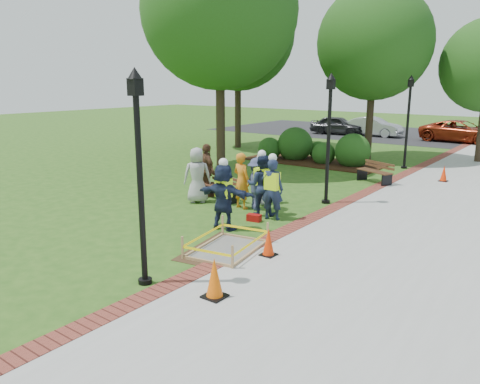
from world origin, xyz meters
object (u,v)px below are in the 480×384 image
Objects in this scene: wet_concrete_pad at (227,241)px; hivis_worker_b at (272,187)px; hivis_worker_c at (262,183)px; hivis_worker_a at (224,195)px; lamp_near at (139,163)px; bench_near at (220,193)px; cone_front at (214,279)px.

wet_concrete_pad is 3.02m from hivis_worker_b.
hivis_worker_c reaches higher than wet_concrete_pad.
wet_concrete_pad is 1.28× the size of hivis_worker_a.
hivis_worker_c is (-0.94, 5.54, -1.49)m from lamp_near.
lamp_near is at bearing -80.34° from hivis_worker_c.
hivis_worker_b reaches higher than wet_concrete_pad.
bench_near is 2.91m from hivis_worker_b.
hivis_worker_c is (-1.11, 3.08, 0.75)m from wet_concrete_pad.
bench_near is (-3.28, 3.70, 0.03)m from wet_concrete_pad.
lamp_near is at bearing -93.85° from wet_concrete_pad.
bench_near is 7.47m from cone_front.
hivis_worker_a reaches higher than wet_concrete_pad.
wet_concrete_pad is 3.36m from hivis_worker_c.
hivis_worker_c is at bearing 157.80° from hivis_worker_b.
cone_front reaches higher than wet_concrete_pad.
lamp_near is at bearing -75.62° from hivis_worker_a.
cone_front is 4.27m from hivis_worker_a.
cone_front is 0.40× the size of hivis_worker_a.
hivis_worker_b is 0.98× the size of hivis_worker_c.
lamp_near is at bearing -167.60° from cone_front.
hivis_worker_a reaches higher than hivis_worker_b.
bench_near is 2.37m from hivis_worker_c.
lamp_near is 2.14× the size of hivis_worker_a.
bench_near is 3.33m from hivis_worker_a.
lamp_near is (-1.56, -0.34, 2.09)m from cone_front.
hivis_worker_a is 1.68m from hivis_worker_b.
cone_front is at bearing -68.35° from hivis_worker_b.
bench_near is 7.26m from lamp_near.
cone_front is 0.41× the size of hivis_worker_b.
wet_concrete_pad is at bearing 123.24° from cone_front.
cone_front is at bearing -64.32° from hivis_worker_c.
hivis_worker_b is at bearing 71.46° from hivis_worker_a.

